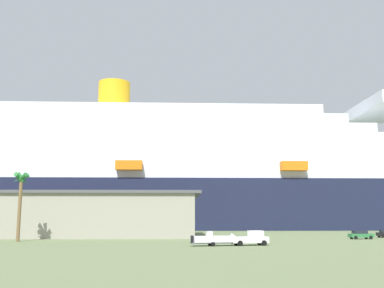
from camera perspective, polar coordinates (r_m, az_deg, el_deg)
The scene contains 8 objects.
ground_plane at distance 112.28m, azimuth 3.35°, elevation -11.32°, with size 600.00×600.00×0.00m, color #66754C.
cruise_ship at distance 153.38m, azimuth 1.76°, elevation -4.57°, with size 255.87×34.00×56.97m.
terminal_building at distance 106.83m, azimuth -17.83°, elevation -8.48°, with size 68.28×29.46×9.43m.
pickup_truck at distance 70.03m, azimuth 7.46°, elevation -11.75°, with size 5.86×3.04×2.20m.
small_boat_on_trailer at distance 68.46m, azimuth 3.25°, elevation -11.94°, with size 8.39×2.93×2.15m.
palm_tree at distance 85.37m, azimuth -20.83°, elevation -5.20°, with size 3.09×2.81×12.12m.
parked_car_green_wagon at distance 94.48m, azimuth 20.54°, elevation -10.68°, with size 4.74×2.31×1.58m.
parked_car_yellow_taxi at distance 91.99m, azimuth -12.36°, elevation -11.10°, with size 4.59×2.50×1.58m.
Camera 1 is at (-10.77, -81.68, 4.35)m, focal length 42.20 mm.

